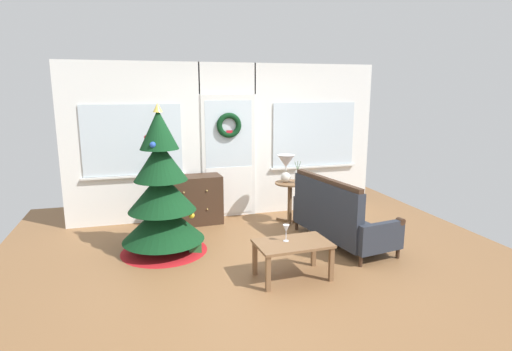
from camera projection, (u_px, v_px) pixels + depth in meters
name	position (u px, v px, depth m)	size (l,w,h in m)	color
ground_plane	(264.00, 262.00, 5.20)	(6.76, 6.76, 0.00)	brown
back_wall_with_door	(228.00, 141.00, 6.90)	(5.20, 0.19, 2.55)	white
christmas_tree	(162.00, 199.00, 5.42)	(1.14, 1.14, 1.97)	#4C331E
dresser_cabinet	(193.00, 200.00, 6.63)	(0.93, 0.49, 0.78)	#3D281C
settee_sofa	(337.00, 218.00, 5.75)	(0.95, 1.72, 0.96)	#3D281C
side_table	(290.00, 194.00, 6.63)	(0.50, 0.48, 0.67)	brown
table_lamp	(286.00, 165.00, 6.56)	(0.28, 0.28, 0.44)	silver
flower_vase	(297.00, 176.00, 6.54)	(0.11, 0.10, 0.35)	beige
coffee_table	(293.00, 248.00, 4.71)	(0.87, 0.57, 0.43)	brown
wine_glass	(286.00, 229.00, 4.71)	(0.08, 0.08, 0.20)	silver
gift_box	(195.00, 246.00, 5.50)	(0.16, 0.15, 0.16)	#266633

